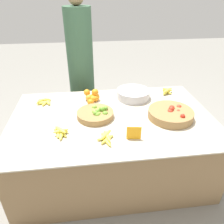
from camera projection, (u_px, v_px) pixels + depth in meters
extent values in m
plane|color=gray|center=(112.00, 167.00, 2.33)|extent=(12.00, 12.00, 0.00)
cube|color=olive|center=(112.00, 144.00, 2.17)|extent=(1.77, 1.14, 0.62)
cube|color=#BCB29E|center=(112.00, 117.00, 2.01)|extent=(1.85, 1.19, 0.01)
cylinder|color=olive|center=(95.00, 114.00, 1.99)|extent=(0.33, 0.33, 0.06)
sphere|color=#6BA333|center=(95.00, 113.00, 1.93)|extent=(0.04, 0.04, 0.04)
sphere|color=#6BA333|center=(102.00, 109.00, 1.99)|extent=(0.05, 0.05, 0.05)
sphere|color=#7AB238|center=(95.00, 115.00, 1.99)|extent=(0.05, 0.05, 0.05)
sphere|color=#89BC42|center=(99.00, 114.00, 1.95)|extent=(0.04, 0.04, 0.04)
sphere|color=#89BC42|center=(94.00, 107.00, 2.04)|extent=(0.05, 0.05, 0.05)
sphere|color=#6BA333|center=(100.00, 109.00, 2.05)|extent=(0.05, 0.05, 0.05)
sphere|color=#6BA333|center=(105.00, 114.00, 1.95)|extent=(0.05, 0.05, 0.05)
sphere|color=#7AB238|center=(97.00, 115.00, 1.94)|extent=(0.06, 0.06, 0.06)
sphere|color=#6BA333|center=(95.00, 113.00, 1.98)|extent=(0.05, 0.05, 0.05)
sphere|color=#6BA333|center=(92.00, 113.00, 2.02)|extent=(0.05, 0.05, 0.05)
sphere|color=#7AB238|center=(104.00, 110.00, 2.03)|extent=(0.05, 0.05, 0.05)
sphere|color=#89BC42|center=(95.00, 112.00, 1.98)|extent=(0.05, 0.05, 0.05)
sphere|color=#6BA333|center=(98.00, 111.00, 1.96)|extent=(0.04, 0.04, 0.04)
sphere|color=#89BC42|center=(94.00, 109.00, 2.05)|extent=(0.05, 0.05, 0.05)
sphere|color=#7AB238|center=(95.00, 113.00, 1.99)|extent=(0.05, 0.05, 0.05)
sphere|color=#6BA333|center=(106.00, 108.00, 2.00)|extent=(0.04, 0.04, 0.04)
cylinder|color=olive|center=(171.00, 114.00, 1.98)|extent=(0.40, 0.40, 0.08)
sphere|color=red|center=(183.00, 116.00, 1.86)|extent=(0.04, 0.04, 0.04)
sphere|color=red|center=(171.00, 109.00, 1.95)|extent=(0.05, 0.05, 0.05)
sphere|color=red|center=(179.00, 107.00, 2.03)|extent=(0.05, 0.05, 0.05)
sphere|color=red|center=(164.00, 110.00, 2.02)|extent=(0.04, 0.04, 0.04)
sphere|color=red|center=(170.00, 105.00, 2.09)|extent=(0.04, 0.04, 0.04)
sphere|color=red|center=(164.00, 115.00, 1.97)|extent=(0.05, 0.05, 0.05)
sphere|color=red|center=(170.00, 112.00, 1.95)|extent=(0.05, 0.05, 0.05)
sphere|color=red|center=(162.00, 115.00, 1.96)|extent=(0.04, 0.04, 0.04)
sphere|color=red|center=(172.00, 108.00, 1.99)|extent=(0.05, 0.05, 0.05)
sphere|color=red|center=(178.00, 113.00, 1.97)|extent=(0.05, 0.05, 0.05)
sphere|color=red|center=(163.00, 115.00, 1.98)|extent=(0.05, 0.05, 0.05)
sphere|color=red|center=(178.00, 111.00, 1.96)|extent=(0.04, 0.04, 0.04)
sphere|color=orange|center=(96.00, 97.00, 2.28)|extent=(0.08, 0.08, 0.08)
sphere|color=orange|center=(95.00, 98.00, 2.26)|extent=(0.07, 0.07, 0.07)
sphere|color=orange|center=(94.00, 97.00, 2.28)|extent=(0.08, 0.08, 0.08)
sphere|color=orange|center=(93.00, 99.00, 2.25)|extent=(0.07, 0.07, 0.07)
sphere|color=orange|center=(91.00, 102.00, 2.18)|extent=(0.07, 0.07, 0.07)
sphere|color=orange|center=(89.00, 98.00, 2.27)|extent=(0.07, 0.07, 0.07)
sphere|color=orange|center=(87.00, 92.00, 2.27)|extent=(0.07, 0.07, 0.07)
sphere|color=orange|center=(95.00, 92.00, 2.26)|extent=(0.07, 0.07, 0.07)
cylinder|color=#B7B7BF|center=(133.00, 94.00, 2.32)|extent=(0.35, 0.35, 0.09)
cube|color=orange|center=(134.00, 133.00, 1.69)|extent=(0.11, 0.02, 0.11)
ellipsoid|color=#EFDB4C|center=(48.00, 102.00, 2.23)|extent=(0.08, 0.15, 0.03)
ellipsoid|color=#EFDB4C|center=(43.00, 103.00, 2.21)|extent=(0.14, 0.06, 0.03)
ellipsoid|color=#EFDB4C|center=(46.00, 102.00, 2.23)|extent=(0.09, 0.15, 0.03)
ellipsoid|color=#EFDB4C|center=(44.00, 102.00, 2.23)|extent=(0.14, 0.10, 0.03)
ellipsoid|color=#EFDB4C|center=(44.00, 100.00, 2.23)|extent=(0.12, 0.04, 0.03)
ellipsoid|color=#EFDB4C|center=(42.00, 100.00, 2.22)|extent=(0.10, 0.10, 0.03)
ellipsoid|color=#EFDB4C|center=(167.00, 92.00, 2.44)|extent=(0.09, 0.11, 0.03)
ellipsoid|color=#EFDB4C|center=(166.00, 92.00, 2.43)|extent=(0.14, 0.14, 0.04)
ellipsoid|color=#EFDB4C|center=(167.00, 92.00, 2.44)|extent=(0.09, 0.12, 0.03)
ellipsoid|color=#EFDB4C|center=(168.00, 90.00, 2.41)|extent=(0.14, 0.13, 0.03)
ellipsoid|color=#EFDB4C|center=(167.00, 89.00, 2.43)|extent=(0.11, 0.09, 0.03)
ellipsoid|color=#EFDB4C|center=(107.00, 141.00, 1.67)|extent=(0.08, 0.15, 0.03)
ellipsoid|color=#EFDB4C|center=(107.00, 139.00, 1.69)|extent=(0.12, 0.12, 0.03)
ellipsoid|color=#EFDB4C|center=(106.00, 138.00, 1.70)|extent=(0.09, 0.15, 0.04)
ellipsoid|color=#EFDB4C|center=(105.00, 138.00, 1.71)|extent=(0.14, 0.06, 0.03)
ellipsoid|color=#EFDB4C|center=(107.00, 136.00, 1.70)|extent=(0.06, 0.15, 0.03)
ellipsoid|color=#EFDB4C|center=(106.00, 135.00, 1.70)|extent=(0.12, 0.14, 0.03)
ellipsoid|color=#EFDB4C|center=(61.00, 131.00, 1.78)|extent=(0.13, 0.08, 0.03)
ellipsoid|color=#EFDB4C|center=(57.00, 134.00, 1.76)|extent=(0.05, 0.12, 0.03)
ellipsoid|color=#EFDB4C|center=(58.00, 132.00, 1.77)|extent=(0.06, 0.14, 0.03)
ellipsoid|color=#EFDB4C|center=(62.00, 132.00, 1.77)|extent=(0.09, 0.15, 0.03)
ellipsoid|color=#EFDB4C|center=(61.00, 135.00, 1.74)|extent=(0.04, 0.14, 0.03)
ellipsoid|color=#EFDB4C|center=(61.00, 131.00, 1.75)|extent=(0.13, 0.06, 0.03)
ellipsoid|color=#EFDB4C|center=(60.00, 130.00, 1.75)|extent=(0.11, 0.12, 0.03)
cylinder|color=#385B42|center=(81.00, 71.00, 2.75)|extent=(0.32, 0.32, 1.48)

